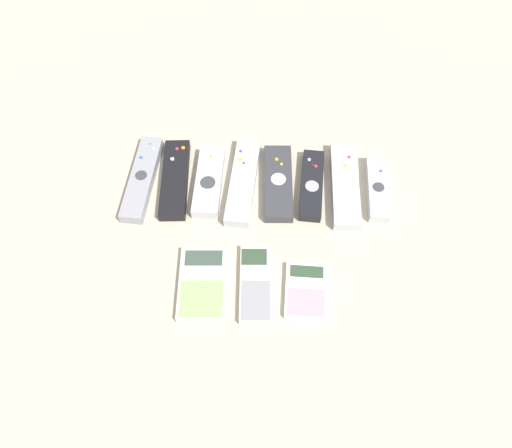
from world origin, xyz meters
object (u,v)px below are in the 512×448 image
(remote_1, at_px, (175,179))
(remote_4, at_px, (278,183))
(remote_2, at_px, (209,182))
(remote_5, at_px, (312,185))
(remote_7, at_px, (377,189))
(calculator_2, at_px, (306,291))
(calculator_1, at_px, (256,284))
(remote_3, at_px, (243,182))
(remote_6, at_px, (345,185))
(remote_0, at_px, (142,178))
(calculator_0, at_px, (203,283))

(remote_1, xyz_separation_m, remote_4, (0.22, -0.00, 0.00))
(remote_2, bearing_deg, remote_5, 1.72)
(remote_7, relative_size, calculator_2, 1.42)
(remote_7, bearing_deg, calculator_1, -135.60)
(remote_3, distance_m, remote_5, 0.15)
(remote_2, distance_m, remote_6, 0.29)
(remote_2, bearing_deg, remote_0, 178.86)
(remote_3, relative_size, calculator_0, 1.46)
(remote_4, relative_size, remote_5, 1.08)
(remote_2, height_order, calculator_0, remote_2)
(remote_0, height_order, calculator_0, remote_0)
(remote_0, xyz_separation_m, calculator_0, (0.15, -0.24, -0.00))
(remote_2, relative_size, calculator_2, 1.53)
(calculator_1, bearing_deg, remote_2, 113.50)
(remote_0, height_order, calculator_1, remote_0)
(remote_2, height_order, remote_4, remote_2)
(remote_2, distance_m, remote_5, 0.22)
(remote_0, xyz_separation_m, remote_3, (0.22, 0.00, 0.00))
(remote_1, bearing_deg, remote_5, -4.16)
(calculator_1, bearing_deg, remote_4, 78.95)
(remote_2, bearing_deg, remote_4, 3.11)
(remote_2, distance_m, calculator_1, 0.26)
(remote_4, bearing_deg, remote_6, -2.46)
(remote_4, distance_m, calculator_2, 0.25)
(remote_1, height_order, remote_4, same)
(calculator_1, relative_size, calculator_2, 1.41)
(remote_1, xyz_separation_m, calculator_0, (0.08, -0.24, -0.00))
(remote_0, height_order, remote_2, remote_2)
(remote_3, bearing_deg, remote_4, 4.65)
(remote_3, xyz_separation_m, remote_6, (0.22, 0.00, -0.00))
(remote_6, height_order, calculator_0, remote_6)
(remote_1, height_order, remote_3, remote_3)
(remote_5, bearing_deg, remote_3, -176.87)
(remote_3, distance_m, remote_6, 0.22)
(calculator_0, bearing_deg, remote_3, 72.78)
(remote_7, bearing_deg, remote_0, -179.12)
(calculator_1, height_order, calculator_2, calculator_1)
(remote_1, xyz_separation_m, remote_7, (0.43, -0.01, 0.00))
(remote_5, distance_m, calculator_0, 0.32)
(calculator_1, bearing_deg, calculator_0, -179.78)
(remote_6, bearing_deg, remote_7, -4.92)
(remote_1, bearing_deg, remote_4, -3.74)
(remote_4, xyz_separation_m, remote_6, (0.14, -0.00, 0.00))
(calculator_0, distance_m, calculator_1, 0.10)
(remote_2, bearing_deg, remote_1, 175.39)
(remote_2, xyz_separation_m, calculator_1, (0.11, -0.23, -0.01))
(remote_4, height_order, remote_7, remote_7)
(remote_6, bearing_deg, remote_1, -179.97)
(calculator_0, height_order, calculator_1, same)
(remote_3, distance_m, calculator_0, 0.25)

